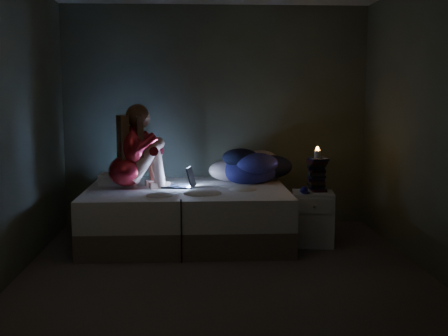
{
  "coord_description": "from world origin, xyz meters",
  "views": [
    {
      "loc": [
        -0.26,
        -4.83,
        1.57
      ],
      "look_at": [
        0.05,
        1.0,
        0.8
      ],
      "focal_mm": 45.21,
      "sensor_mm": 36.0,
      "label": 1
    }
  ],
  "objects": [
    {
      "name": "clothes_pile",
      "position": [
        0.36,
        1.44,
        0.78
      ],
      "size": [
        0.72,
        0.6,
        0.4
      ],
      "primitive_type": null,
      "rotation": [
        0.0,
        0.0,
        0.09
      ],
      "color": "navy",
      "rests_on": "bed"
    },
    {
      "name": "bed",
      "position": [
        -0.34,
        1.1,
        0.29
      ],
      "size": [
        2.11,
        1.58,
        0.58
      ],
      "primitive_type": null,
      "color": "beige",
      "rests_on": "ground"
    },
    {
      "name": "book_stack",
      "position": [
        1.02,
        0.95,
        0.72
      ],
      "size": [
        0.19,
        0.25,
        0.33
      ],
      "primitive_type": null,
      "color": "black",
      "rests_on": "nightstand"
    },
    {
      "name": "phone",
      "position": [
        0.88,
        0.83,
        0.57
      ],
      "size": [
        0.1,
        0.15,
        0.01
      ],
      "primitive_type": "cube",
      "rotation": [
        0.0,
        0.0,
        0.23
      ],
      "color": "black",
      "rests_on": "nightstand"
    },
    {
      "name": "woman",
      "position": [
        -0.98,
        1.05,
        1.02
      ],
      "size": [
        0.64,
        0.52,
        0.89
      ],
      "primitive_type": null,
      "rotation": [
        0.0,
        0.0,
        0.34
      ],
      "color": "maroon",
      "rests_on": "bed"
    },
    {
      "name": "blue_orb",
      "position": [
        0.87,
        0.74,
        0.6
      ],
      "size": [
        0.08,
        0.08,
        0.08
      ],
      "primitive_type": "sphere",
      "color": "navy",
      "rests_on": "nightstand"
    },
    {
      "name": "floor",
      "position": [
        0.0,
        0.0,
        -0.01
      ],
      "size": [
        3.6,
        3.8,
        0.02
      ],
      "primitive_type": "cube",
      "color": "#3E3530",
      "rests_on": "ground"
    },
    {
      "name": "laptop",
      "position": [
        -0.43,
        1.11,
        0.69
      ],
      "size": [
        0.37,
        0.29,
        0.23
      ],
      "primitive_type": null,
      "rotation": [
        0.0,
        0.0,
        -0.2
      ],
      "color": "black",
      "rests_on": "bed"
    },
    {
      "name": "nightstand",
      "position": [
        0.97,
        0.87,
        0.28
      ],
      "size": [
        0.47,
        0.43,
        0.56
      ],
      "primitive_type": "cube",
      "rotation": [
        0.0,
        0.0,
        -0.15
      ],
      "color": "white",
      "rests_on": "ground"
    },
    {
      "name": "wall_right",
      "position": [
        1.81,
        0.0,
        1.3
      ],
      "size": [
        0.02,
        3.8,
        2.6
      ],
      "primitive_type": "cube",
      "color": "#545C46",
      "rests_on": "ground"
    },
    {
      "name": "pillow",
      "position": [
        -1.09,
        1.37,
        0.64
      ],
      "size": [
        0.41,
        0.29,
        0.12
      ],
      "primitive_type": "cube",
      "color": "white",
      "rests_on": "bed"
    },
    {
      "name": "wall_left",
      "position": [
        -1.81,
        0.0,
        1.3
      ],
      "size": [
        0.02,
        3.8,
        2.6
      ],
      "primitive_type": "cube",
      "color": "#545C46",
      "rests_on": "ground"
    },
    {
      "name": "wall_back",
      "position": [
        0.0,
        1.91,
        1.3
      ],
      "size": [
        3.6,
        0.02,
        2.6
      ],
      "primitive_type": "cube",
      "color": "#545C46",
      "rests_on": "ground"
    },
    {
      "name": "wall_front",
      "position": [
        0.0,
        -1.91,
        1.3
      ],
      "size": [
        3.6,
        0.02,
        2.6
      ],
      "primitive_type": "cube",
      "color": "#545C46",
      "rests_on": "ground"
    },
    {
      "name": "candle",
      "position": [
        1.02,
        0.95,
        0.93
      ],
      "size": [
        0.07,
        0.07,
        0.08
      ],
      "primitive_type": "cylinder",
      "color": "beige",
      "rests_on": "book_stack"
    }
  ]
}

